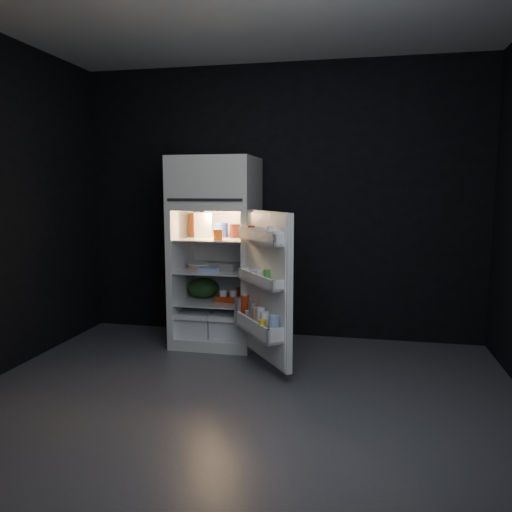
% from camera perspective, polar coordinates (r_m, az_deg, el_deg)
% --- Properties ---
extents(floor, '(4.00, 3.40, 0.00)m').
position_cam_1_polar(floor, '(3.66, -1.92, -16.27)').
color(floor, '#4F4F54').
rests_on(floor, ground).
extents(wall_back, '(4.00, 0.00, 2.70)m').
position_cam_1_polar(wall_back, '(5.01, 2.65, 6.12)').
color(wall_back, black).
rests_on(wall_back, ground).
extents(wall_front, '(4.00, 0.00, 2.70)m').
position_cam_1_polar(wall_front, '(1.75, -15.46, 3.02)').
color(wall_front, black).
rests_on(wall_front, ground).
extents(refrigerator, '(0.76, 0.71, 1.78)m').
position_cam_1_polar(refrigerator, '(4.79, -4.49, 1.30)').
color(refrigerator, white).
rests_on(refrigerator, ground).
extents(fridge_door, '(0.58, 0.70, 1.22)m').
position_cam_1_polar(fridge_door, '(4.04, 0.97, -3.81)').
color(fridge_door, white).
rests_on(fridge_door, ground).
extents(milk_jug, '(0.21, 0.21, 0.24)m').
position_cam_1_polar(milk_jug, '(4.78, -6.11, 3.56)').
color(milk_jug, white).
rests_on(milk_jug, refrigerator).
extents(mayo_jar, '(0.16, 0.16, 0.14)m').
position_cam_1_polar(mayo_jar, '(4.78, -3.93, 2.99)').
color(mayo_jar, '#1C3798').
rests_on(mayo_jar, refrigerator).
extents(jam_jar, '(0.11, 0.11, 0.13)m').
position_cam_1_polar(jam_jar, '(4.73, -2.44, 2.89)').
color(jam_jar, black).
rests_on(jam_jar, refrigerator).
extents(amber_bottle, '(0.07, 0.07, 0.22)m').
position_cam_1_polar(amber_bottle, '(4.93, -7.35, 3.55)').
color(amber_bottle, '#CE5D21').
rests_on(amber_bottle, refrigerator).
extents(small_carton, '(0.09, 0.07, 0.10)m').
position_cam_1_polar(small_carton, '(4.52, -4.36, 2.46)').
color(small_carton, '#DE5C1A').
rests_on(small_carton, refrigerator).
extents(egg_carton, '(0.34, 0.19, 0.07)m').
position_cam_1_polar(egg_carton, '(4.72, -4.03, -1.17)').
color(egg_carton, gray).
rests_on(egg_carton, refrigerator).
extents(pie, '(0.36, 0.36, 0.04)m').
position_cam_1_polar(pie, '(4.86, -6.08, -1.12)').
color(pie, tan).
rests_on(pie, refrigerator).
extents(flat_package, '(0.20, 0.14, 0.04)m').
position_cam_1_polar(flat_package, '(4.60, -5.44, -1.60)').
color(flat_package, '#91AEE1').
rests_on(flat_package, refrigerator).
extents(wrapped_pkg, '(0.13, 0.12, 0.05)m').
position_cam_1_polar(wrapped_pkg, '(4.85, -2.05, -1.04)').
color(wrapped_pkg, beige).
rests_on(wrapped_pkg, refrigerator).
extents(produce_bag, '(0.37, 0.34, 0.20)m').
position_cam_1_polar(produce_bag, '(4.92, -6.00, -3.63)').
color(produce_bag, '#193815').
rests_on(produce_bag, refrigerator).
extents(yogurt_tray, '(0.27, 0.18, 0.05)m').
position_cam_1_polar(yogurt_tray, '(4.75, -3.07, -4.92)').
color(yogurt_tray, '#B42F0F').
rests_on(yogurt_tray, refrigerator).
extents(small_can_red, '(0.08, 0.08, 0.09)m').
position_cam_1_polar(small_can_red, '(4.96, -1.86, -4.13)').
color(small_can_red, '#B42F0F').
rests_on(small_can_red, refrigerator).
extents(small_can_silver, '(0.08, 0.08, 0.09)m').
position_cam_1_polar(small_can_silver, '(4.92, -0.93, -4.21)').
color(small_can_silver, silver).
rests_on(small_can_silver, refrigerator).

